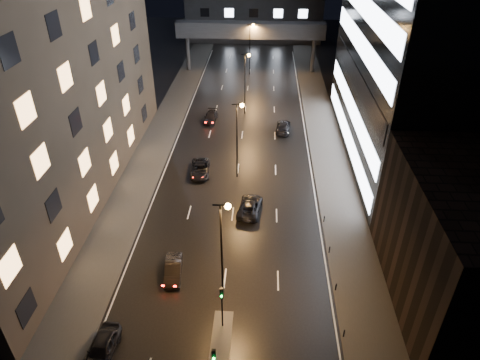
{
  "coord_description": "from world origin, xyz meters",
  "views": [
    {
      "loc": [
        3.11,
        -18.75,
        29.63
      ],
      "look_at": [
        0.78,
        21.0,
        4.0
      ],
      "focal_mm": 32.0,
      "sensor_mm": 36.0,
      "label": 1
    }
  ],
  "objects_px": {
    "car_away_c": "(200,169)",
    "car_away_d": "(211,117)",
    "car_toward_b": "(283,127)",
    "car_toward_a": "(250,206)",
    "car_away_a": "(102,348)",
    "car_away_b": "(173,269)"
  },
  "relations": [
    {
      "from": "car_away_c",
      "to": "car_toward_b",
      "type": "distance_m",
      "value": 17.34
    },
    {
      "from": "car_away_d",
      "to": "car_toward_a",
      "type": "bearing_deg",
      "value": -70.47
    },
    {
      "from": "car_away_b",
      "to": "car_away_c",
      "type": "relative_size",
      "value": 0.83
    },
    {
      "from": "car_away_c",
      "to": "car_away_d",
      "type": "relative_size",
      "value": 1.1
    },
    {
      "from": "car_away_d",
      "to": "car_toward_b",
      "type": "bearing_deg",
      "value": -11.6
    },
    {
      "from": "car_away_a",
      "to": "car_away_c",
      "type": "height_order",
      "value": "car_away_a"
    },
    {
      "from": "car_toward_a",
      "to": "car_toward_b",
      "type": "xyz_separation_m",
      "value": [
        4.32,
        21.08,
        0.03
      ]
    },
    {
      "from": "car_away_a",
      "to": "car_away_c",
      "type": "bearing_deg",
      "value": 84.71
    },
    {
      "from": "car_away_b",
      "to": "car_away_d",
      "type": "distance_m",
      "value": 34.52
    },
    {
      "from": "car_away_c",
      "to": "car_away_d",
      "type": "distance_m",
      "value": 16.22
    },
    {
      "from": "car_away_d",
      "to": "car_toward_b",
      "type": "xyz_separation_m",
      "value": [
        11.65,
        -2.94,
        0.06
      ]
    },
    {
      "from": "car_toward_a",
      "to": "car_away_d",
      "type": "bearing_deg",
      "value": -65.32
    },
    {
      "from": "car_away_a",
      "to": "car_toward_b",
      "type": "height_order",
      "value": "car_away_a"
    },
    {
      "from": "car_away_c",
      "to": "car_away_d",
      "type": "bearing_deg",
      "value": 86.83
    },
    {
      "from": "car_away_a",
      "to": "car_toward_a",
      "type": "relative_size",
      "value": 0.89
    },
    {
      "from": "car_away_b",
      "to": "car_toward_b",
      "type": "height_order",
      "value": "car_toward_b"
    },
    {
      "from": "car_away_c",
      "to": "car_toward_a",
      "type": "bearing_deg",
      "value": -53.74
    },
    {
      "from": "car_away_a",
      "to": "car_away_c",
      "type": "relative_size",
      "value": 0.9
    },
    {
      "from": "car_away_a",
      "to": "car_away_c",
      "type": "xyz_separation_m",
      "value": [
        3.87,
        27.14,
        -0.07
      ]
    },
    {
      "from": "car_away_c",
      "to": "car_toward_a",
      "type": "relative_size",
      "value": 0.99
    },
    {
      "from": "car_away_d",
      "to": "car_toward_b",
      "type": "relative_size",
      "value": 0.91
    },
    {
      "from": "car_away_c",
      "to": "car_toward_b",
      "type": "height_order",
      "value": "car_toward_b"
    }
  ]
}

